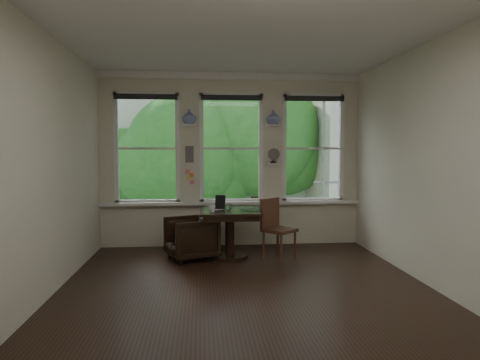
{
  "coord_description": "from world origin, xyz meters",
  "views": [
    {
      "loc": [
        -0.53,
        -5.23,
        1.67
      ],
      "look_at": [
        0.03,
        0.9,
        1.24
      ],
      "focal_mm": 32.0,
      "sensor_mm": 36.0,
      "label": 1
    }
  ],
  "objects": [
    {
      "name": "window_right",
      "position": [
        1.45,
        2.25,
        1.7
      ],
      "size": [
        1.1,
        0.12,
        1.9
      ],
      "primitive_type": null,
      "color": "white",
      "rests_on": "ground"
    },
    {
      "name": "ground",
      "position": [
        0.0,
        0.0,
        0.0
      ],
      "size": [
        4.5,
        4.5,
        0.0
      ],
      "primitive_type": "plane",
      "color": "black",
      "rests_on": "ground"
    },
    {
      "name": "window_center",
      "position": [
        0.0,
        2.25,
        1.7
      ],
      "size": [
        1.1,
        0.12,
        1.9
      ],
      "primitive_type": null,
      "color": "white",
      "rests_on": "ground"
    },
    {
      "name": "drinking_glass",
      "position": [
        -0.13,
        1.2,
        0.79
      ],
      "size": [
        0.14,
        0.14,
        0.09
      ],
      "primitive_type": "imported",
      "rotation": [
        0.0,
        0.0,
        0.26
      ],
      "color": "white",
      "rests_on": "table"
    },
    {
      "name": "tablet",
      "position": [
        -0.23,
        1.4,
        0.86
      ],
      "size": [
        0.17,
        0.12,
        0.22
      ],
      "primitive_type": "cube",
      "rotation": [
        -0.26,
        0.0,
        -0.28
      ],
      "color": "black",
      "rests_on": "table"
    },
    {
      "name": "window_left",
      "position": [
        -1.45,
        2.25,
        1.7
      ],
      "size": [
        1.1,
        0.12,
        1.9
      ],
      "primitive_type": null,
      "color": "white",
      "rests_on": "ground"
    },
    {
      "name": "side_chair_right",
      "position": [
        0.66,
        1.15,
        0.46
      ],
      "size": [
        0.59,
        0.59,
        0.92
      ],
      "primitive_type": null,
      "rotation": [
        0.0,
        0.0,
        0.72
      ],
      "color": "#422317",
      "rests_on": "ground"
    },
    {
      "name": "armchair_left",
      "position": [
        -0.69,
        1.29,
        0.32
      ],
      "size": [
        0.91,
        0.89,
        0.65
      ],
      "primitive_type": "imported",
      "rotation": [
        0.0,
        0.0,
        -1.22
      ],
      "color": "black",
      "rests_on": "ground"
    },
    {
      "name": "ceiling",
      "position": [
        0.0,
        0.0,
        3.0
      ],
      "size": [
        4.5,
        4.5,
        0.0
      ],
      "primitive_type": "plane",
      "rotation": [
        3.14,
        0.0,
        0.0
      ],
      "color": "silver",
      "rests_on": "ground"
    },
    {
      "name": "shelf_left",
      "position": [
        -0.72,
        2.15,
        2.1
      ],
      "size": [
        0.26,
        0.16,
        0.03
      ],
      "primitive_type": "cube",
      "color": "white",
      "rests_on": "ground"
    },
    {
      "name": "cushion_red",
      "position": [
        -0.69,
        1.29,
        0.45
      ],
      "size": [
        0.45,
        0.45,
        0.06
      ],
      "primitive_type": "cube",
      "color": "maroon",
      "rests_on": "armchair_left"
    },
    {
      "name": "intercom",
      "position": [
        -0.72,
        2.18,
        1.6
      ],
      "size": [
        0.14,
        0.06,
        0.28
      ],
      "primitive_type": "cube",
      "color": "#59544F",
      "rests_on": "ground"
    },
    {
      "name": "wall_back",
      "position": [
        0.0,
        2.25,
        1.5
      ],
      "size": [
        4.5,
        0.0,
        4.5
      ],
      "primitive_type": "plane",
      "rotation": [
        1.57,
        0.0,
        0.0
      ],
      "color": "beige",
      "rests_on": "ground"
    },
    {
      "name": "vase_right",
      "position": [
        0.72,
        2.15,
        2.24
      ],
      "size": [
        0.24,
        0.24,
        0.25
      ],
      "primitive_type": "imported",
      "color": "silver",
      "rests_on": "shelf_right"
    },
    {
      "name": "wall_left",
      "position": [
        -2.25,
        0.0,
        1.5
      ],
      "size": [
        0.0,
        4.5,
        4.5
      ],
      "primitive_type": "plane",
      "rotation": [
        1.57,
        0.0,
        1.57
      ],
      "color": "beige",
      "rests_on": "ground"
    },
    {
      "name": "shelf_right",
      "position": [
        0.72,
        2.15,
        2.1
      ],
      "size": [
        0.26,
        0.16,
        0.03
      ],
      "primitive_type": "cube",
      "color": "white",
      "rests_on": "ground"
    },
    {
      "name": "laptop",
      "position": [
        0.22,
        1.15,
        0.76
      ],
      "size": [
        0.4,
        0.33,
        0.03
      ],
      "primitive_type": "imported",
      "rotation": [
        0.0,
        0.0,
        -0.37
      ],
      "color": "black",
      "rests_on": "table"
    },
    {
      "name": "sticky_notes",
      "position": [
        -0.72,
        2.19,
        1.25
      ],
      "size": [
        0.16,
        0.01,
        0.24
      ],
      "primitive_type": null,
      "color": "pink",
      "rests_on": "ground"
    },
    {
      "name": "table",
      "position": [
        -0.09,
        1.29,
        0.38
      ],
      "size": [
        0.9,
        0.9,
        0.75
      ],
      "primitive_type": null,
      "color": "black",
      "rests_on": "ground"
    },
    {
      "name": "vase_left",
      "position": [
        -0.72,
        2.15,
        2.24
      ],
      "size": [
        0.24,
        0.24,
        0.25
      ],
      "primitive_type": "imported",
      "color": "silver",
      "rests_on": "shelf_left"
    },
    {
      "name": "wall_right",
      "position": [
        2.25,
        0.0,
        1.5
      ],
      "size": [
        0.0,
        4.5,
        4.5
      ],
      "primitive_type": "plane",
      "rotation": [
        1.57,
        0.0,
        -1.57
      ],
      "color": "beige",
      "rests_on": "ground"
    },
    {
      "name": "desk_fan",
      "position": [
        0.72,
        2.13,
        1.53
      ],
      "size": [
        0.2,
        0.2,
        0.24
      ],
      "primitive_type": null,
      "color": "#59544F",
      "rests_on": "ground"
    },
    {
      "name": "mug",
      "position": [
        -0.37,
        1.11,
        0.79
      ],
      "size": [
        0.11,
        0.11,
        0.09
      ],
      "primitive_type": "imported",
      "rotation": [
        0.0,
        0.0,
        -0.15
      ],
      "color": "white",
      "rests_on": "table"
    },
    {
      "name": "papers",
      "position": [
        -0.27,
        1.44,
        0.75
      ],
      "size": [
        0.3,
        0.35,
        0.0
      ],
      "primitive_type": "cube",
      "rotation": [
        0.0,
        0.0,
        0.32
      ],
      "color": "silver",
      "rests_on": "table"
    },
    {
      "name": "wall_front",
      "position": [
        0.0,
        -2.25,
        1.5
      ],
      "size": [
        4.5,
        0.0,
        4.5
      ],
      "primitive_type": "plane",
      "rotation": [
        -1.57,
        0.0,
        0.0
      ],
      "color": "beige",
      "rests_on": "ground"
    }
  ]
}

